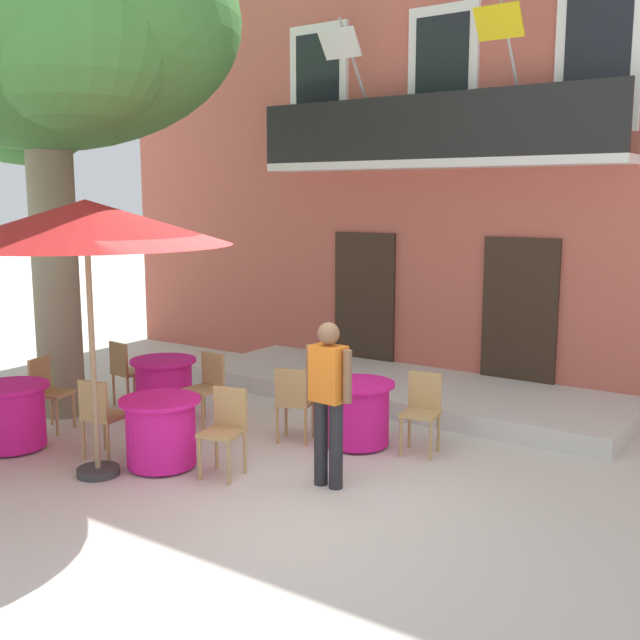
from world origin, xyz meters
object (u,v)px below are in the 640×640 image
cafe_chair_middle_1 (126,369)px  cafe_umbrella (86,224)px  cafe_chair_near_tree_1 (226,426)px  cafe_table_front (12,416)px  cafe_chair_far_side_0 (294,399)px  cafe_chair_middle_0 (207,384)px  cafe_table_near_tree (161,432)px  plane_tree (41,36)px  cafe_chair_front_0 (48,388)px  cafe_table_middle (164,386)px  cafe_chair_far_side_1 (422,407)px  pedestrian_near_entrance (328,395)px  cafe_table_far_side (357,413)px  cafe_chair_near_tree_0 (100,413)px

cafe_chair_middle_1 → cafe_umbrella: 3.38m
cafe_chair_near_tree_1 → cafe_table_front: 2.69m
cafe_chair_middle_1 → cafe_chair_far_side_0: same height
cafe_chair_middle_0 → cafe_table_front: bearing=-120.6°
cafe_table_near_tree → cafe_chair_middle_0: bearing=114.9°
plane_tree → cafe_chair_front_0: 4.40m
cafe_chair_near_tree_1 → cafe_chair_far_side_0: same height
plane_tree → cafe_table_near_tree: plane_tree is taller
cafe_table_middle → cafe_chair_far_side_1: (3.49, 0.63, 0.14)m
cafe_umbrella → pedestrian_near_entrance: size_ratio=1.74×
cafe_table_front → cafe_chair_far_side_1: (3.91, 2.59, 0.14)m
cafe_chair_far_side_0 → cafe_chair_middle_0: bearing=-178.4°
plane_tree → cafe_table_far_side: plane_tree is taller
cafe_table_front → cafe_chair_front_0: size_ratio=0.95×
cafe_table_near_tree → cafe_chair_middle_1: 2.60m
cafe_table_far_side → cafe_chair_middle_1: bearing=-173.7°
cafe_chair_far_side_0 → plane_tree: bearing=-167.4°
cafe_table_middle → cafe_chair_far_side_0: bearing=1.9°
cafe_umbrella → cafe_table_middle: bearing=118.2°
cafe_chair_near_tree_1 → cafe_chair_far_side_1: size_ratio=1.00×
cafe_table_near_tree → cafe_chair_middle_0: cafe_chair_middle_0 is taller
plane_tree → cafe_chair_far_side_1: size_ratio=7.18×
cafe_chair_near_tree_1 → cafe_umbrella: size_ratio=0.31×
cafe_table_middle → cafe_chair_near_tree_1: bearing=-28.7°
cafe_chair_near_tree_0 → cafe_table_far_side: size_ratio=1.05×
plane_tree → pedestrian_near_entrance: (4.45, -0.15, -3.91)m
cafe_table_far_side → plane_tree: bearing=-165.0°
cafe_table_far_side → cafe_chair_far_side_1: 0.77m
cafe_table_middle → cafe_table_far_side: (2.77, 0.40, 0.00)m
cafe_chair_front_0 → cafe_chair_near_tree_1: bearing=1.9°
cafe_chair_near_tree_1 → cafe_chair_far_side_1: 2.25m
cafe_table_front → cafe_table_far_side: size_ratio=1.00×
plane_tree → cafe_chair_near_tree_0: (1.95, -0.93, -4.33)m
cafe_chair_far_side_1 → cafe_chair_middle_0: bearing=-167.7°
plane_tree → cafe_chair_near_tree_1: 5.52m
plane_tree → cafe_chair_far_side_0: plane_tree is taller
cafe_chair_middle_0 → cafe_chair_middle_1: size_ratio=1.00×
cafe_chair_near_tree_0 → cafe_chair_middle_1: 2.17m
cafe_chair_middle_0 → cafe_table_near_tree: bearing=-65.1°
cafe_chair_front_0 → cafe_chair_near_tree_0: bearing=-13.5°
cafe_chair_near_tree_0 → cafe_chair_middle_1: bearing=131.9°
plane_tree → cafe_table_near_tree: 5.25m
plane_tree → cafe_table_near_tree: size_ratio=7.56×
cafe_chair_near_tree_1 → cafe_umbrella: bearing=-144.3°
cafe_table_near_tree → cafe_chair_middle_0: 1.59m
cafe_chair_near_tree_1 → cafe_chair_front_0: 2.86m
cafe_chair_front_0 → pedestrian_near_entrance: size_ratio=0.54×
cafe_chair_front_0 → pedestrian_near_entrance: (3.91, 0.44, 0.42)m
cafe_chair_near_tree_0 → cafe_chair_front_0: same height
cafe_table_far_side → cafe_chair_far_side_1: cafe_chair_far_side_1 is taller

